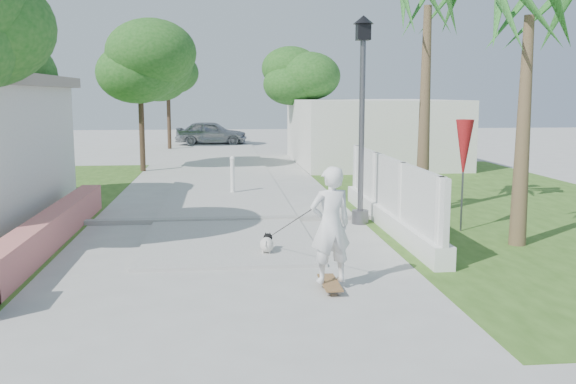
{
  "coord_description": "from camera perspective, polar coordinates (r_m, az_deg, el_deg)",
  "views": [
    {
      "loc": [
        -0.1,
        -8.04,
        2.79
      ],
      "look_at": [
        1.06,
        3.05,
        1.1
      ],
      "focal_mm": 40.0,
      "sensor_mm": 36.0,
      "label": 1
    }
  ],
  "objects": [
    {
      "name": "ground",
      "position": [
        8.51,
        -5.05,
        -10.55
      ],
      "size": [
        90.0,
        90.0,
        0.0
      ],
      "primitive_type": "plane",
      "color": "#B7B7B2",
      "rests_on": "ground"
    },
    {
      "name": "path_strip",
      "position": [
        28.18,
        -5.72,
        2.95
      ],
      "size": [
        3.2,
        36.0,
        0.06
      ],
      "primitive_type": "cube",
      "color": "#B7B7B2",
      "rests_on": "ground"
    },
    {
      "name": "curb",
      "position": [
        14.3,
        -5.45,
        -2.46
      ],
      "size": [
        6.5,
        0.25,
        0.1
      ],
      "primitive_type": "cube",
      "color": "#999993",
      "rests_on": "ground"
    },
    {
      "name": "grass_right",
      "position": [
        17.76,
        17.7,
        -0.82
      ],
      "size": [
        8.0,
        20.0,
        0.01
      ],
      "primitive_type": "cube",
      "color": "#355A1C",
      "rests_on": "ground"
    },
    {
      "name": "pink_wall",
      "position": [
        12.28,
        -20.97,
        -3.6
      ],
      "size": [
        0.45,
        8.2,
        0.8
      ],
      "color": "#C37164",
      "rests_on": "ground"
    },
    {
      "name": "lattice_fence",
      "position": [
        13.69,
        8.94,
        -0.93
      ],
      "size": [
        0.35,
        7.0,
        1.5
      ],
      "color": "white",
      "rests_on": "ground"
    },
    {
      "name": "building_right",
      "position": [
        26.79,
        7.26,
        5.36
      ],
      "size": [
        6.0,
        8.0,
        2.6
      ],
      "primitive_type": "cube",
      "color": "silver",
      "rests_on": "ground"
    },
    {
      "name": "street_lamp",
      "position": [
        13.87,
        6.59,
        7.06
      ],
      "size": [
        0.44,
        0.44,
        4.44
      ],
      "color": "#59595E",
      "rests_on": "ground"
    },
    {
      "name": "bollard",
      "position": [
        18.18,
        -4.96,
        1.61
      ],
      "size": [
        0.14,
        0.14,
        1.09
      ],
      "color": "white",
      "rests_on": "ground"
    },
    {
      "name": "patio_umbrella",
      "position": [
        13.51,
        15.37,
        3.62
      ],
      "size": [
        0.36,
        0.36,
        2.3
      ],
      "color": "#59595E",
      "rests_on": "ground"
    },
    {
      "name": "tree_path_left",
      "position": [
        24.22,
        -13.01,
        10.84
      ],
      "size": [
        3.4,
        3.4,
        5.23
      ],
      "color": "#4C3826",
      "rests_on": "ground"
    },
    {
      "name": "tree_path_right",
      "position": [
        28.22,
        0.82,
        10.05
      ],
      "size": [
        3.0,
        3.0,
        4.79
      ],
      "color": "#4C3826",
      "rests_on": "ground"
    },
    {
      "name": "tree_path_far",
      "position": [
        34.14,
        -10.61,
        10.2
      ],
      "size": [
        3.2,
        3.2,
        5.17
      ],
      "color": "#4C3826",
      "rests_on": "ground"
    },
    {
      "name": "palm_far",
      "position": [
        15.37,
        12.3,
        14.75
      ],
      "size": [
        1.8,
        1.8,
        5.3
      ],
      "color": "brown",
      "rests_on": "ground"
    },
    {
      "name": "palm_near",
      "position": [
        12.57,
        20.62,
        13.4
      ],
      "size": [
        1.8,
        1.8,
        4.7
      ],
      "color": "brown",
      "rests_on": "ground"
    },
    {
      "name": "skateboarder",
      "position": [
        9.98,
        0.93,
        -2.95
      ],
      "size": [
        1.12,
        2.71,
        1.79
      ],
      "rotation": [
        0.0,
        0.0,
        3.36
      ],
      "color": "olive",
      "rests_on": "ground"
    },
    {
      "name": "dog",
      "position": [
        11.3,
        -1.89,
        -4.61
      ],
      "size": [
        0.31,
        0.55,
        0.38
      ],
      "rotation": [
        0.0,
        0.0,
        -0.18
      ],
      "color": "silver",
      "rests_on": "ground"
    },
    {
      "name": "parked_car",
      "position": [
        36.65,
        -6.82,
        5.25
      ],
      "size": [
        4.11,
        1.96,
        1.36
      ],
      "primitive_type": "imported",
      "rotation": [
        0.0,
        0.0,
        1.48
      ],
      "color": "#B2B5BB",
      "rests_on": "ground"
    }
  ]
}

